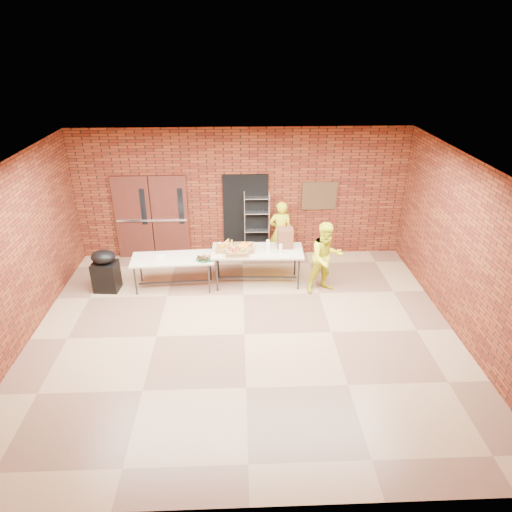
{
  "coord_description": "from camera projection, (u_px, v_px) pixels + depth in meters",
  "views": [
    {
      "loc": [
        -0.06,
        -7.08,
        5.15
      ],
      "look_at": [
        0.27,
        1.4,
        0.96
      ],
      "focal_mm": 32.0,
      "sensor_mm": 36.0,
      "label": 1
    }
  ],
  "objects": [
    {
      "name": "basket_oranges",
      "position": [
        243.0,
        248.0,
        9.98
      ],
      "size": [
        0.49,
        0.38,
        0.15
      ],
      "color": "#AC7445",
      "rests_on": "table_right"
    },
    {
      "name": "volunteer_man",
      "position": [
        326.0,
        258.0,
        9.74
      ],
      "size": [
        0.92,
        0.8,
        1.6
      ],
      "primitive_type": "imported",
      "rotation": [
        0.0,
        0.0,
        0.28
      ],
      "color": "#CCCF17",
      "rests_on": "room"
    },
    {
      "name": "wire_rack",
      "position": [
        257.0,
        225.0,
        11.23
      ],
      "size": [
        0.63,
        0.22,
        1.7
      ],
      "primitive_type": null,
      "rotation": [
        0.0,
        0.0,
        -0.01
      ],
      "color": "silver",
      "rests_on": "room"
    },
    {
      "name": "cup_stack_mid",
      "position": [
        281.0,
        249.0,
        9.83
      ],
      "size": [
        0.07,
        0.07,
        0.21
      ],
      "primitive_type": "cylinder",
      "color": "white",
      "rests_on": "table_right"
    },
    {
      "name": "table_right",
      "position": [
        257.0,
        253.0,
        10.06
      ],
      "size": [
        2.03,
        0.91,
        0.82
      ],
      "rotation": [
        0.0,
        0.0,
        -0.04
      ],
      "color": "#C5B596",
      "rests_on": "room"
    },
    {
      "name": "cup_stack_front",
      "position": [
        268.0,
        247.0,
        9.89
      ],
      "size": [
        0.07,
        0.07,
        0.22
      ],
      "primitive_type": "cylinder",
      "color": "white",
      "rests_on": "table_right"
    },
    {
      "name": "napkin_box",
      "position": [
        161.0,
        257.0,
        9.86
      ],
      "size": [
        0.19,
        0.13,
        0.06
      ],
      "primitive_type": "cube",
      "color": "white",
      "rests_on": "table_left"
    },
    {
      "name": "room",
      "position": [
        244.0,
        259.0,
        7.91
      ],
      "size": [
        8.08,
        7.08,
        3.28
      ],
      "color": "brown",
      "rests_on": "ground"
    },
    {
      "name": "covered_grill",
      "position": [
        105.0,
        270.0,
        9.91
      ],
      "size": [
        0.56,
        0.48,
        0.95
      ],
      "rotation": [
        0.0,
        0.0,
        -0.09
      ],
      "color": "black",
      "rests_on": "room"
    },
    {
      "name": "double_doors",
      "position": [
        152.0,
        217.0,
        11.16
      ],
      "size": [
        1.78,
        0.12,
        2.1
      ],
      "color": "#491B15",
      "rests_on": "room"
    },
    {
      "name": "volunteer_woman",
      "position": [
        280.0,
        231.0,
        11.09
      ],
      "size": [
        0.57,
        0.38,
        1.54
      ],
      "primitive_type": "imported",
      "rotation": [
        0.0,
        0.0,
        3.16
      ],
      "color": "#CCCF17",
      "rests_on": "room"
    },
    {
      "name": "muffin_tray",
      "position": [
        204.0,
        258.0,
        9.81
      ],
      "size": [
        0.36,
        0.36,
        0.09
      ],
      "color": "#134820",
      "rests_on": "table_left"
    },
    {
      "name": "table_left",
      "position": [
        173.0,
        260.0,
        9.92
      ],
      "size": [
        1.81,
        0.84,
        0.73
      ],
      "rotation": [
        0.0,
        0.0,
        0.06
      ],
      "color": "#C5B596",
      "rests_on": "room"
    },
    {
      "name": "dark_doorway",
      "position": [
        246.0,
        216.0,
        11.26
      ],
      "size": [
        1.1,
        0.06,
        2.1
      ],
      "primitive_type": "cube",
      "color": "black",
      "rests_on": "room"
    },
    {
      "name": "coffee_dispenser",
      "position": [
        285.0,
        238.0,
        10.08
      ],
      "size": [
        0.34,
        0.3,
        0.44
      ],
      "primitive_type": "cube",
      "color": "brown",
      "rests_on": "table_right"
    },
    {
      "name": "cup_stack_back",
      "position": [
        268.0,
        245.0,
        10.01
      ],
      "size": [
        0.08,
        0.08,
        0.23
      ],
      "primitive_type": "cylinder",
      "color": "white",
      "rests_on": "table_right"
    },
    {
      "name": "bronze_plaque",
      "position": [
        319.0,
        196.0,
        11.09
      ],
      "size": [
        0.85,
        0.04,
        0.7
      ],
      "primitive_type": "cube",
      "color": "#442E1B",
      "rests_on": "room"
    },
    {
      "name": "basket_apples",
      "position": [
        237.0,
        252.0,
        9.81
      ],
      "size": [
        0.48,
        0.37,
        0.15
      ],
      "color": "#AC7445",
      "rests_on": "table_right"
    },
    {
      "name": "basket_bananas",
      "position": [
        226.0,
        248.0,
        9.98
      ],
      "size": [
        0.42,
        0.32,
        0.13
      ],
      "color": "#AC7445",
      "rests_on": "table_right"
    }
  ]
}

